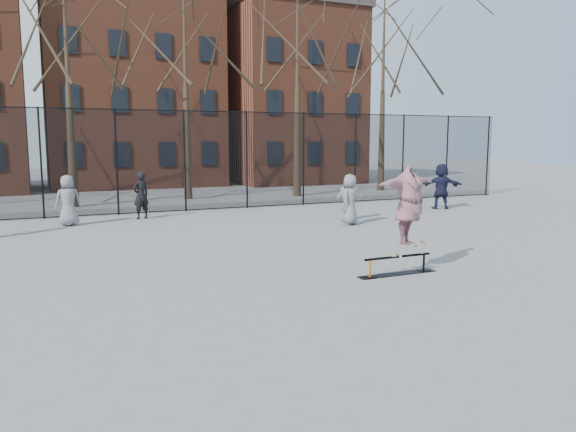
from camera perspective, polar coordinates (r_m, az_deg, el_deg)
name	(u,v)px	position (r m, az deg, el deg)	size (l,w,h in m)	color
ground	(298,299)	(10.26, 1.04, -8.39)	(100.00, 100.00, 0.00)	slate
skate_rail	(397,267)	(12.23, 11.06, -5.10)	(1.86, 0.28, 0.41)	black
skateboard	(408,252)	(12.32, 12.06, -3.63)	(0.78, 0.19, 0.09)	olive
skater	(409,211)	(12.17, 12.18, 0.48)	(2.08, 0.56, 1.69)	#4A337F
bystander_grey	(68,200)	(19.93, -21.45, 1.48)	(0.83, 0.54, 1.70)	slate
bystander_black	(141,195)	(20.86, -14.72, 2.04)	(0.62, 0.41, 1.70)	black
bystander_white	(350,197)	(20.07, 6.27, 1.93)	(0.96, 0.40, 1.63)	silver
bystander_navy	(441,186)	(23.95, 15.30, 2.94)	(1.74, 0.55, 1.87)	#191A32
bystander_extra	(350,200)	(18.90, 6.31, 1.66)	(0.83, 0.54, 1.69)	slate
fence	(154,160)	(22.32, -13.48, 5.54)	(34.03, 0.07, 4.00)	black
tree_row	(126,35)	(26.73, -16.15, 17.21)	(33.66, 7.46, 10.67)	black
rowhouses	(121,84)	(35.40, -16.59, 12.71)	(29.00, 7.00, 13.00)	brown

